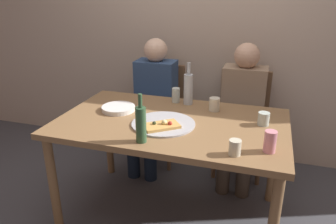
{
  "coord_description": "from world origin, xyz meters",
  "views": [
    {
      "loc": [
        0.58,
        -1.91,
        1.6
      ],
      "look_at": [
        -0.03,
        0.02,
        0.81
      ],
      "focal_mm": 34.69,
      "sensor_mm": 36.0,
      "label": 1
    }
  ],
  "objects_px": {
    "guest_in_sweater": "(153,99)",
    "tumbler_far": "(235,147)",
    "wine_bottle": "(141,124)",
    "wine_glass": "(176,95)",
    "soda_can": "(270,142)",
    "dining_table": "(171,131)",
    "beer_bottle": "(188,88)",
    "pizza_tray": "(163,124)",
    "guest_in_beanie": "(242,108)",
    "pizza_slice_last": "(162,125)",
    "short_glass": "(214,104)",
    "chair_right": "(242,115)",
    "tumbler_near": "(264,119)",
    "chair_left": "(159,106)",
    "plate_stack": "(118,108)"
  },
  "relations": [
    {
      "from": "short_glass",
      "to": "chair_left",
      "type": "distance_m",
      "value": 0.91
    },
    {
      "from": "tumbler_far",
      "to": "short_glass",
      "type": "bearing_deg",
      "value": 109.4
    },
    {
      "from": "pizza_tray",
      "to": "soda_can",
      "type": "bearing_deg",
      "value": -14.97
    },
    {
      "from": "chair_left",
      "to": "plate_stack",
      "type": "bearing_deg",
      "value": 87.93
    },
    {
      "from": "beer_bottle",
      "to": "chair_right",
      "type": "height_order",
      "value": "beer_bottle"
    },
    {
      "from": "pizza_slice_last",
      "to": "wine_glass",
      "type": "relative_size",
      "value": 2.26
    },
    {
      "from": "dining_table",
      "to": "guest_in_beanie",
      "type": "distance_m",
      "value": 0.81
    },
    {
      "from": "pizza_tray",
      "to": "wine_bottle",
      "type": "relative_size",
      "value": 1.42
    },
    {
      "from": "wine_glass",
      "to": "guest_in_beanie",
      "type": "bearing_deg",
      "value": 35.98
    },
    {
      "from": "dining_table",
      "to": "beer_bottle",
      "type": "relative_size",
      "value": 4.76
    },
    {
      "from": "dining_table",
      "to": "wine_bottle",
      "type": "relative_size",
      "value": 5.23
    },
    {
      "from": "pizza_tray",
      "to": "guest_in_sweater",
      "type": "relative_size",
      "value": 0.35
    },
    {
      "from": "wine_bottle",
      "to": "wine_glass",
      "type": "xyz_separation_m",
      "value": [
        -0.0,
        0.71,
        -0.06
      ]
    },
    {
      "from": "dining_table",
      "to": "pizza_tray",
      "type": "distance_m",
      "value": 0.12
    },
    {
      "from": "wine_bottle",
      "to": "wine_glass",
      "type": "bearing_deg",
      "value": 90.0
    },
    {
      "from": "plate_stack",
      "to": "chair_left",
      "type": "xyz_separation_m",
      "value": [
        0.03,
        0.79,
        -0.26
      ]
    },
    {
      "from": "dining_table",
      "to": "beer_bottle",
      "type": "xyz_separation_m",
      "value": [
        0.03,
        0.35,
        0.2
      ]
    },
    {
      "from": "tumbler_near",
      "to": "beer_bottle",
      "type": "bearing_deg",
      "value": 156.66
    },
    {
      "from": "wine_glass",
      "to": "soda_can",
      "type": "bearing_deg",
      "value": -41.2
    },
    {
      "from": "tumbler_far",
      "to": "wine_bottle",
      "type": "bearing_deg",
      "value": -179.54
    },
    {
      "from": "beer_bottle",
      "to": "tumbler_far",
      "type": "bearing_deg",
      "value": -58.27
    },
    {
      "from": "beer_bottle",
      "to": "guest_in_beanie",
      "type": "relative_size",
      "value": 0.27
    },
    {
      "from": "beer_bottle",
      "to": "tumbler_near",
      "type": "distance_m",
      "value": 0.62
    },
    {
      "from": "dining_table",
      "to": "guest_in_sweater",
      "type": "xyz_separation_m",
      "value": [
        -0.39,
        0.71,
        -0.04
      ]
    },
    {
      "from": "pizza_tray",
      "to": "beer_bottle",
      "type": "bearing_deg",
      "value": 82.63
    },
    {
      "from": "wine_glass",
      "to": "plate_stack",
      "type": "xyz_separation_m",
      "value": [
        -0.34,
        -0.3,
        -0.04
      ]
    },
    {
      "from": "dining_table",
      "to": "pizza_slice_last",
      "type": "relative_size",
      "value": 5.98
    },
    {
      "from": "pizza_tray",
      "to": "guest_in_beanie",
      "type": "xyz_separation_m",
      "value": [
        0.43,
        0.79,
        -0.12
      ]
    },
    {
      "from": "pizza_tray",
      "to": "tumbler_far",
      "type": "xyz_separation_m",
      "value": [
        0.49,
        -0.27,
        0.04
      ]
    },
    {
      "from": "pizza_slice_last",
      "to": "tumbler_near",
      "type": "height_order",
      "value": "tumbler_near"
    },
    {
      "from": "plate_stack",
      "to": "chair_left",
      "type": "distance_m",
      "value": 0.84
    },
    {
      "from": "pizza_tray",
      "to": "beer_bottle",
      "type": "relative_size",
      "value": 1.3
    },
    {
      "from": "guest_in_sweater",
      "to": "tumbler_far",
      "type": "bearing_deg",
      "value": 128.77
    },
    {
      "from": "short_glass",
      "to": "guest_in_beanie",
      "type": "bearing_deg",
      "value": 69.47
    },
    {
      "from": "pizza_slice_last",
      "to": "short_glass",
      "type": "height_order",
      "value": "short_glass"
    },
    {
      "from": "soda_can",
      "to": "guest_in_beanie",
      "type": "bearing_deg",
      "value": 103.32
    },
    {
      "from": "beer_bottle",
      "to": "chair_right",
      "type": "distance_m",
      "value": 0.73
    },
    {
      "from": "beer_bottle",
      "to": "tumbler_near",
      "type": "relative_size",
      "value": 3.74
    },
    {
      "from": "tumbler_near",
      "to": "plate_stack",
      "type": "distance_m",
      "value": 1.01
    },
    {
      "from": "pizza_tray",
      "to": "wine_bottle",
      "type": "xyz_separation_m",
      "value": [
        -0.04,
        -0.27,
        0.11
      ]
    },
    {
      "from": "tumbler_near",
      "to": "soda_can",
      "type": "bearing_deg",
      "value": -82.96
    },
    {
      "from": "dining_table",
      "to": "guest_in_beanie",
      "type": "bearing_deg",
      "value": 60.3
    },
    {
      "from": "beer_bottle",
      "to": "wine_glass",
      "type": "distance_m",
      "value": 0.12
    },
    {
      "from": "tumbler_far",
      "to": "wine_glass",
      "type": "xyz_separation_m",
      "value": [
        -0.53,
        0.71,
        0.01
      ]
    },
    {
      "from": "dining_table",
      "to": "wine_bottle",
      "type": "distance_m",
      "value": 0.41
    },
    {
      "from": "tumbler_far",
      "to": "guest_in_beanie",
      "type": "distance_m",
      "value": 1.07
    },
    {
      "from": "wine_glass",
      "to": "short_glass",
      "type": "distance_m",
      "value": 0.33
    },
    {
      "from": "wine_bottle",
      "to": "guest_in_beanie",
      "type": "distance_m",
      "value": 1.18
    },
    {
      "from": "pizza_slice_last",
      "to": "guest_in_sweater",
      "type": "bearing_deg",
      "value": 113.48
    },
    {
      "from": "tumbler_far",
      "to": "dining_table",
      "type": "bearing_deg",
      "value": 142.74
    }
  ]
}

